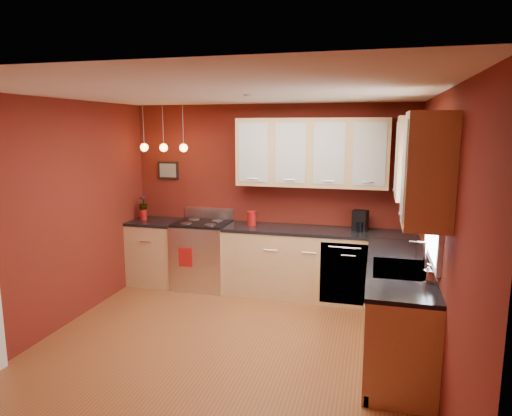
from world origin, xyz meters
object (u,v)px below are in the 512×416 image
(soap_pump, at_px, (428,273))
(sink, at_px, (400,271))
(gas_range, at_px, (203,254))
(coffee_maker, at_px, (360,221))
(red_canister, at_px, (252,218))

(soap_pump, bearing_deg, sink, 120.27)
(gas_range, xyz_separation_m, soap_pump, (2.83, -1.86, 0.54))
(coffee_maker, bearing_deg, red_canister, -161.52)
(red_canister, height_order, soap_pump, red_canister)
(gas_range, height_order, soap_pump, same)
(sink, relative_size, red_canister, 3.55)
(sink, bearing_deg, coffee_maker, 105.24)
(sink, relative_size, soap_pump, 4.10)
(coffee_maker, height_order, soap_pump, coffee_maker)
(gas_range, bearing_deg, sink, -29.78)
(sink, height_order, red_canister, sink)
(soap_pump, bearing_deg, gas_range, 146.66)
(gas_range, bearing_deg, red_canister, 1.66)
(red_canister, distance_m, coffee_maker, 1.46)
(sink, bearing_deg, gas_range, 150.22)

